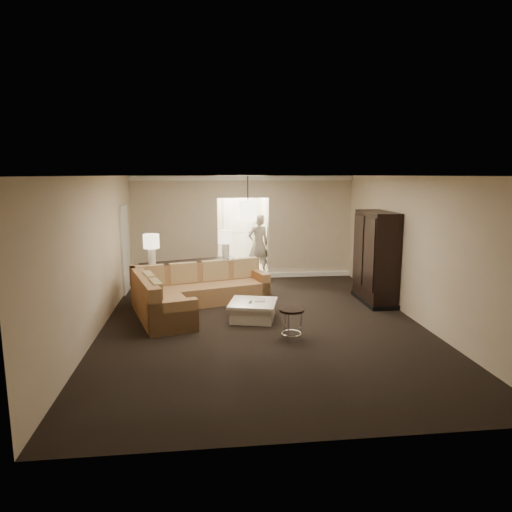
{
  "coord_description": "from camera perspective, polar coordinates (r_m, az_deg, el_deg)",
  "views": [
    {
      "loc": [
        -1.08,
        -8.35,
        2.82
      ],
      "look_at": [
        0.02,
        1.2,
        1.1
      ],
      "focal_mm": 32.0,
      "sensor_mm": 36.0,
      "label": 1
    }
  ],
  "objects": [
    {
      "name": "wall_left",
      "position": [
        8.69,
        -19.27,
        0.15
      ],
      "size": [
        0.04,
        8.0,
        2.8
      ],
      "primitive_type": "cube",
      "color": "beige",
      "rests_on": "ground"
    },
    {
      "name": "table_lamp_left",
      "position": [
        10.25,
        -12.95,
        1.44
      ],
      "size": [
        0.35,
        0.35,
        0.67
      ],
      "color": "white",
      "rests_on": "console_table"
    },
    {
      "name": "wall_right",
      "position": [
        9.4,
        19.21,
        0.88
      ],
      "size": [
        0.04,
        8.0,
        2.8
      ],
      "primitive_type": "cube",
      "color": "beige",
      "rests_on": "ground"
    },
    {
      "name": "ground",
      "position": [
        8.88,
        0.74,
        -8.38
      ],
      "size": [
        8.0,
        8.0,
        0.0
      ],
      "primitive_type": "plane",
      "color": "black",
      "rests_on": "ground"
    },
    {
      "name": "wall_front",
      "position": [
        4.7,
        7.06,
        -7.5
      ],
      "size": [
        6.0,
        0.04,
        2.8
      ],
      "primitive_type": "cube",
      "color": "beige",
      "rests_on": "ground"
    },
    {
      "name": "foyer",
      "position": [
        13.82,
        -2.08,
        3.81
      ],
      "size": [
        1.44,
        2.02,
        2.8
      ],
      "color": "white",
      "rests_on": "ground"
    },
    {
      "name": "console_table",
      "position": [
        10.61,
        -8.18,
        -2.5
      ],
      "size": [
        2.31,
        1.21,
        0.87
      ],
      "rotation": [
        0.0,
        0.0,
        0.33
      ],
      "color": "black",
      "rests_on": "ground"
    },
    {
      "name": "wall_back",
      "position": [
        12.48,
        -1.6,
        3.59
      ],
      "size": [
        6.0,
        0.04,
        2.8
      ],
      "primitive_type": "cube",
      "color": "beige",
      "rests_on": "ground"
    },
    {
      "name": "ceiling",
      "position": [
        8.42,
        0.78,
        9.99
      ],
      "size": [
        6.0,
        8.0,
        0.02
      ],
      "primitive_type": "cube",
      "color": "silver",
      "rests_on": "wall_back"
    },
    {
      "name": "table_lamp_right",
      "position": [
        10.75,
        -3.83,
        2.07
      ],
      "size": [
        0.35,
        0.35,
        0.67
      ],
      "color": "white",
      "rests_on": "console_table"
    },
    {
      "name": "side_door",
      "position": [
        11.45,
        -16.02,
        0.84
      ],
      "size": [
        0.05,
        0.9,
        2.1
      ],
      "primitive_type": "cube",
      "color": "white",
      "rests_on": "ground"
    },
    {
      "name": "baseboard",
      "position": [
        12.65,
        -1.55,
        -2.48
      ],
      "size": [
        6.0,
        0.1,
        0.12
      ],
      "primitive_type": "cube",
      "color": "white",
      "rests_on": "ground"
    },
    {
      "name": "coffee_table",
      "position": [
        9.05,
        -0.38,
        -6.8
      ],
      "size": [
        1.08,
        1.08,
        0.37
      ],
      "rotation": [
        0.0,
        0.0,
        -0.25
      ],
      "color": "silver",
      "rests_on": "ground"
    },
    {
      "name": "person",
      "position": [
        12.88,
        0.29,
        1.84
      ],
      "size": [
        0.81,
        0.67,
        1.93
      ],
      "primitive_type": "imported",
      "rotation": [
        0.0,
        0.0,
        3.48
      ],
      "color": "beige",
      "rests_on": "ground"
    },
    {
      "name": "sectional_sofa",
      "position": [
        9.82,
        -8.25,
        -4.52
      ],
      "size": [
        3.12,
        3.02,
        0.89
      ],
      "rotation": [
        0.0,
        0.0,
        0.29
      ],
      "color": "brown",
      "rests_on": "ground"
    },
    {
      "name": "drink_table",
      "position": [
        7.98,
        4.47,
        -7.66
      ],
      "size": [
        0.43,
        0.43,
        0.54
      ],
      "rotation": [
        0.0,
        0.0,
        0.0
      ],
      "color": "black",
      "rests_on": "ground"
    },
    {
      "name": "armoire",
      "position": [
        10.43,
        14.72,
        -0.4
      ],
      "size": [
        0.61,
        1.41,
        2.03
      ],
      "color": "black",
      "rests_on": "ground"
    },
    {
      "name": "crown_molding",
      "position": [
        12.35,
        -1.61,
        9.7
      ],
      "size": [
        6.0,
        0.1,
        0.12
      ],
      "primitive_type": "cube",
      "color": "white",
      "rests_on": "wall_back"
    },
    {
      "name": "pendant_light",
      "position": [
        11.14,
        -1.02,
        5.66
      ],
      "size": [
        0.38,
        0.38,
        1.09
      ],
      "color": "black",
      "rests_on": "ceiling"
    }
  ]
}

